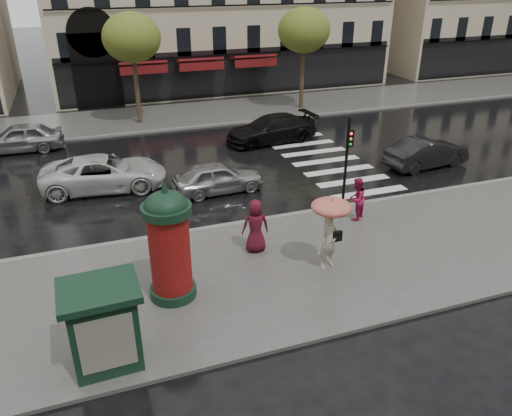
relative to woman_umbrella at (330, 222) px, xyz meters
name	(u,v)px	position (x,y,z in m)	size (l,w,h in m)	color
ground	(276,263)	(-1.45, 0.88, -1.73)	(160.00, 160.00, 0.00)	black
near_sidewalk	(281,270)	(-1.45, 0.38, -1.67)	(90.00, 7.00, 0.12)	#474744
far_sidewalk	(169,116)	(-1.45, 19.88, -1.67)	(90.00, 6.00, 0.12)	#474744
near_kerb	(247,222)	(-1.45, 3.88, -1.66)	(90.00, 0.25, 0.14)	slate
far_kerb	(178,129)	(-1.45, 16.88, -1.66)	(90.00, 0.25, 0.14)	slate
zebra_crossing	(314,152)	(4.55, 10.48, -1.73)	(3.60, 11.75, 0.01)	silver
tree_far_left	(132,38)	(-3.45, 18.88, 3.44)	(3.40, 3.40, 6.64)	#38281C
tree_far_right	(304,31)	(7.55, 18.88, 3.44)	(3.40, 3.40, 6.64)	#38281C
woman_umbrella	(330,222)	(0.00, 0.00, 0.00)	(1.27, 1.27, 2.44)	beige
woman_red	(356,199)	(2.55, 2.69, -0.77)	(0.82, 0.64, 1.68)	#AA1549
man_burgundy	(255,226)	(-1.87, 1.74, -0.67)	(0.92, 0.60, 1.88)	#4E0F1E
morris_column	(169,242)	(-5.03, 0.11, 0.20)	(1.40, 1.40, 3.78)	black
traffic_light	(347,155)	(2.54, 3.61, 0.67)	(0.26, 0.36, 3.76)	black
newsstand	(104,325)	(-7.07, -2.12, -0.47)	(1.88, 1.60, 2.21)	black
car_silver	(217,177)	(-1.68, 7.21, -1.05)	(1.60, 3.98, 1.36)	#A7A8AC
car_darkgrey	(427,153)	(8.81, 6.75, -1.02)	(1.51, 4.32, 1.42)	black
car_white	(104,173)	(-6.28, 9.21, -0.98)	(2.48, 5.37, 1.49)	silver
car_black	(271,129)	(3.01, 12.88, -0.98)	(2.09, 5.15, 1.49)	black
car_far_silver	(19,138)	(-10.14, 15.88, -0.98)	(1.77, 4.40, 1.50)	#98989C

